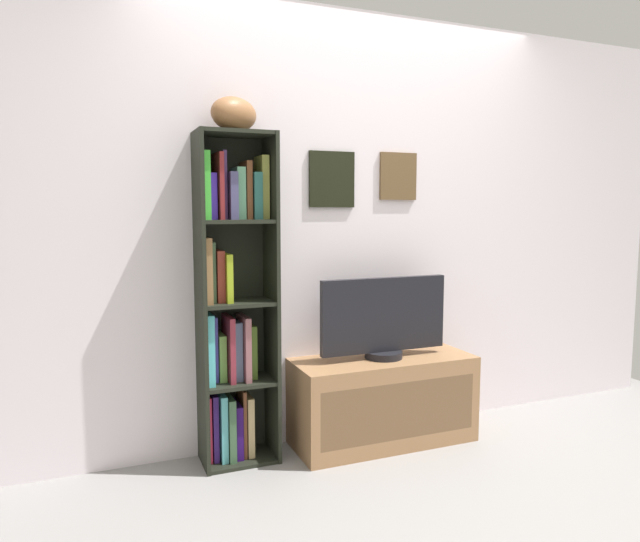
# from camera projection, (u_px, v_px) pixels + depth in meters

# --- Properties ---
(ground) EXTENTS (5.20, 5.20, 0.04)m
(ground) POSITION_uv_depth(u_px,v_px,m) (454.00, 526.00, 2.52)
(ground) COLOR gray
(back_wall) EXTENTS (4.80, 0.08, 2.52)m
(back_wall) POSITION_uv_depth(u_px,v_px,m) (349.00, 228.00, 3.42)
(back_wall) COLOR silver
(back_wall) RESTS_ON ground
(bookshelf) EXTENTS (0.40, 0.27, 1.77)m
(bookshelf) POSITION_uv_depth(u_px,v_px,m) (231.00, 306.00, 3.06)
(bookshelf) COLOR black
(bookshelf) RESTS_ON ground
(football) EXTENTS (0.33, 0.30, 0.17)m
(football) POSITION_uv_depth(u_px,v_px,m) (234.00, 114.00, 2.93)
(football) COLOR brown
(football) RESTS_ON bookshelf
(tv_stand) EXTENTS (1.07, 0.42, 0.51)m
(tv_stand) POSITION_uv_depth(u_px,v_px,m) (383.00, 400.00, 3.36)
(tv_stand) COLOR #986D46
(tv_stand) RESTS_ON ground
(television) EXTENTS (0.78, 0.22, 0.47)m
(television) POSITION_uv_depth(u_px,v_px,m) (384.00, 318.00, 3.30)
(television) COLOR black
(television) RESTS_ON tv_stand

